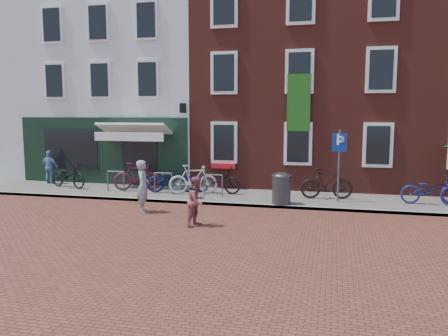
% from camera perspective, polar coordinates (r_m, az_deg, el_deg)
% --- Properties ---
extents(ground, '(80.00, 80.00, 0.00)m').
position_cam_1_polar(ground, '(16.23, -4.16, -4.53)').
color(ground, brown).
extents(sidewalk, '(24.00, 3.00, 0.10)m').
position_cam_1_polar(sidewalk, '(17.38, 0.49, -3.56)').
color(sidewalk, slate).
rests_on(sidewalk, ground).
extents(building_stucco, '(8.00, 8.00, 9.00)m').
position_cam_1_polar(building_stucco, '(24.26, -10.61, 9.93)').
color(building_stucco, silver).
rests_on(building_stucco, ground).
extents(building_brick_mid, '(6.00, 8.00, 10.00)m').
position_cam_1_polar(building_brick_mid, '(22.39, 6.30, 11.53)').
color(building_brick_mid, maroon).
rests_on(building_brick_mid, ground).
extents(building_brick_right, '(6.00, 8.00, 10.00)m').
position_cam_1_polar(building_brick_right, '(22.43, 21.99, 11.05)').
color(building_brick_right, maroon).
rests_on(building_brick_right, ground).
extents(filler_left, '(7.00, 8.00, 9.00)m').
position_cam_1_polar(filler_left, '(28.15, -24.86, 9.00)').
color(filler_left, silver).
rests_on(filler_left, ground).
extents(litter_bin, '(0.64, 0.64, 1.17)m').
position_cam_1_polar(litter_bin, '(15.75, 7.21, -2.32)').
color(litter_bin, '#3B3C3E').
rests_on(litter_bin, sidewalk).
extents(parking_sign, '(0.50, 0.07, 2.54)m').
position_cam_1_polar(parking_sign, '(16.40, 14.22, 1.73)').
color(parking_sign, '#4C4C4F').
rests_on(parking_sign, sidewalk).
extents(woman, '(0.58, 0.72, 1.71)m').
position_cam_1_polar(woman, '(15.03, -10.10, -2.26)').
color(woman, gray).
rests_on(woman, ground).
extents(boy, '(0.72, 0.82, 1.43)m').
position_cam_1_polar(boy, '(13.10, -3.41, -4.17)').
color(boy, '#934A47').
rests_on(boy, ground).
extents(cafe_person, '(0.88, 0.42, 1.46)m').
position_cam_1_polar(cafe_person, '(21.42, -21.02, 0.12)').
color(cafe_person, '#698DB1').
rests_on(cafe_person, sidewalk).
extents(bicycle_0, '(2.04, 1.22, 1.01)m').
position_cam_1_polar(bicycle_0, '(20.05, -18.94, -0.90)').
color(bicycle_0, black).
rests_on(bicycle_0, sidewalk).
extents(bicycle_1, '(1.95, 1.04, 1.13)m').
position_cam_1_polar(bicycle_1, '(18.62, -10.84, -1.06)').
color(bicycle_1, '#571628').
rests_on(bicycle_1, sidewalk).
extents(bicycle_2, '(2.04, 1.18, 1.01)m').
position_cam_1_polar(bicycle_2, '(17.97, -6.55, -1.45)').
color(bicycle_2, '#0F0F4C').
rests_on(bicycle_2, sidewalk).
extents(bicycle_3, '(1.94, 1.12, 1.13)m').
position_cam_1_polar(bicycle_3, '(17.57, -3.89, -1.43)').
color(bicycle_3, '#BDBDC0').
rests_on(bicycle_3, sidewalk).
extents(bicycle_4, '(1.99, 0.88, 1.01)m').
position_cam_1_polar(bicycle_4, '(17.68, -0.93, -1.55)').
color(bicycle_4, black).
rests_on(bicycle_4, sidewalk).
extents(bicycle_5, '(1.93, 0.81, 1.13)m').
position_cam_1_polar(bicycle_5, '(16.96, 12.73, -1.91)').
color(bicycle_5, black).
rests_on(bicycle_5, sidewalk).
extents(bicycle_6, '(1.93, 0.67, 1.01)m').
position_cam_1_polar(bicycle_6, '(17.08, 24.44, -2.51)').
color(bicycle_6, navy).
rests_on(bicycle_6, sidewalk).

